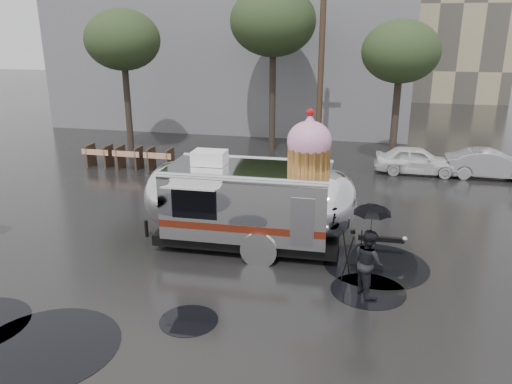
# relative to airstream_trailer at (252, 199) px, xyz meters

# --- Properties ---
(ground) EXTENTS (120.00, 120.00, 0.00)m
(ground) POSITION_rel_airstream_trailer_xyz_m (-1.83, -2.95, -1.45)
(ground) COLOR black
(ground) RESTS_ON ground
(puddles) EXTENTS (10.87, 8.05, 0.01)m
(puddles) POSITION_rel_airstream_trailer_xyz_m (-0.42, -3.51, -1.44)
(puddles) COLOR black
(puddles) RESTS_ON ground
(grey_building) EXTENTS (22.00, 12.00, 13.00)m
(grey_building) POSITION_rel_airstream_trailer_xyz_m (-5.83, 21.05, 5.05)
(grey_building) COLOR slate
(grey_building) RESTS_ON ground
(utility_pole) EXTENTS (1.60, 0.28, 9.00)m
(utility_pole) POSITION_rel_airstream_trailer_xyz_m (0.67, 11.05, 3.17)
(utility_pole) COLOR #473323
(utility_pole) RESTS_ON ground
(tree_left) EXTENTS (3.64, 3.64, 6.95)m
(tree_left) POSITION_rel_airstream_trailer_xyz_m (-8.83, 10.05, 4.04)
(tree_left) COLOR #382D26
(tree_left) RESTS_ON ground
(tree_mid) EXTENTS (4.20, 4.20, 8.03)m
(tree_mid) POSITION_rel_airstream_trailer_xyz_m (-1.83, 12.05, 4.89)
(tree_mid) COLOR #382D26
(tree_mid) RESTS_ON ground
(tree_right) EXTENTS (3.36, 3.36, 6.42)m
(tree_right) POSITION_rel_airstream_trailer_xyz_m (4.17, 10.05, 3.61)
(tree_right) COLOR #382D26
(tree_right) RESTS_ON ground
(barricade_row) EXTENTS (4.30, 0.80, 1.00)m
(barricade_row) POSITION_rel_airstream_trailer_xyz_m (-7.38, 7.02, -0.93)
(barricade_row) COLOR #473323
(barricade_row) RESTS_ON ground
(airstream_trailer) EXTENTS (7.67, 3.01, 4.13)m
(airstream_trailer) POSITION_rel_airstream_trailer_xyz_m (0.00, 0.00, 0.00)
(airstream_trailer) COLOR silver
(airstream_trailer) RESTS_ON ground
(person_right) EXTENTS (0.77, 0.89, 1.63)m
(person_right) POSITION_rel_airstream_trailer_xyz_m (3.29, -2.09, -0.64)
(person_right) COLOR black
(person_right) RESTS_ON ground
(umbrella_black) EXTENTS (1.08, 1.08, 2.29)m
(umbrella_black) POSITION_rel_airstream_trailer_xyz_m (3.29, -2.09, 0.47)
(umbrella_black) COLOR black
(umbrella_black) RESTS_ON ground
(tripod) EXTENTS (0.53, 0.57, 1.37)m
(tripod) POSITION_rel_airstream_trailer_xyz_m (2.88, -1.50, -0.66)
(tripod) COLOR black
(tripod) RESTS_ON ground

